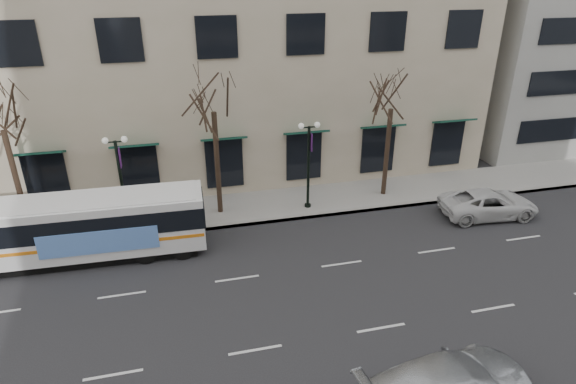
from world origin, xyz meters
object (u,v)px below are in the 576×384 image
object	(u,v)px
white_pickup	(489,203)
tree_far_mid	(213,94)
tree_far_right	(393,92)
lamp_post_left	(121,179)
city_bus	(82,226)
lamp_post_right	(309,162)

from	to	relation	value
white_pickup	tree_far_mid	bearing A→B (deg)	80.83
tree_far_mid	tree_far_right	xyz separation A→B (m)	(10.00, -0.00, -0.48)
lamp_post_left	city_bus	size ratio (longest dim) A/B	0.45
tree_far_mid	lamp_post_right	size ratio (longest dim) A/B	1.64
tree_far_right	lamp_post_left	bearing A→B (deg)	-177.71
tree_far_mid	city_bus	distance (m)	9.04
tree_far_mid	lamp_post_right	xyz separation A→B (m)	(5.01, -0.60, -3.96)
city_bus	lamp_post_left	bearing A→B (deg)	55.38
tree_far_mid	lamp_post_left	distance (m)	6.40
lamp_post_right	city_bus	xyz separation A→B (m)	(-11.77, -2.41, -1.24)
tree_far_right	city_bus	distance (m)	17.67
tree_far_right	lamp_post_left	xyz separation A→B (m)	(-14.99, -0.60, -3.48)
city_bus	white_pickup	world-z (taller)	city_bus
tree_far_right	lamp_post_right	size ratio (longest dim) A/B	1.55
tree_far_mid	tree_far_right	size ratio (longest dim) A/B	1.06
lamp_post_left	tree_far_mid	bearing A→B (deg)	6.85
lamp_post_left	lamp_post_right	xyz separation A→B (m)	(10.00, 0.00, 0.00)
lamp_post_right	white_pickup	distance (m)	10.40
tree_far_mid	white_pickup	distance (m)	16.34
lamp_post_left	city_bus	distance (m)	3.23
white_pickup	lamp_post_right	bearing A→B (deg)	77.00
lamp_post_left	tree_far_right	bearing A→B (deg)	2.29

